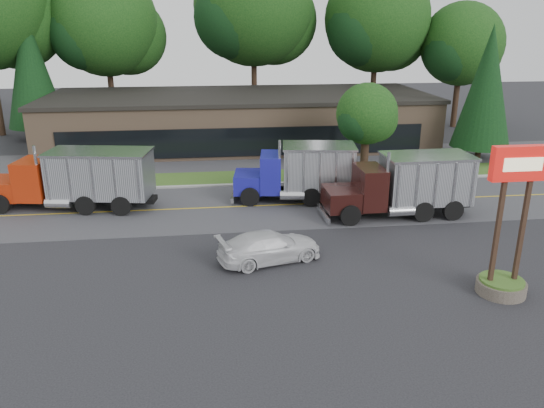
{
  "coord_description": "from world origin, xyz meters",
  "views": [
    {
      "loc": [
        -0.73,
        -19.97,
        10.2
      ],
      "look_at": [
        2.18,
        4.1,
        1.8
      ],
      "focal_mm": 35.0,
      "sensor_mm": 36.0,
      "label": 1
    }
  ],
  "objects": [
    {
      "name": "ground",
      "position": [
        0.0,
        0.0,
        0.0
      ],
      "size": [
        140.0,
        140.0,
        0.0
      ],
      "primitive_type": "plane",
      "color": "#313136",
      "rests_on": "ground"
    },
    {
      "name": "evergreen_right",
      "position": [
        20.0,
        18.0,
        5.52
      ],
      "size": [
        4.42,
        4.42,
        10.04
      ],
      "color": "#382619",
      "rests_on": "ground"
    },
    {
      "name": "road",
      "position": [
        0.0,
        9.0,
        0.0
      ],
      "size": [
        60.0,
        8.0,
        0.02
      ],
      "primitive_type": "cube",
      "color": "#545459",
      "rests_on": "ground"
    },
    {
      "name": "curb",
      "position": [
        0.0,
        13.2,
        0.0
      ],
      "size": [
        60.0,
        0.3,
        0.12
      ],
      "primitive_type": "cube",
      "color": "#9E9E99",
      "rests_on": "ground"
    },
    {
      "name": "tree_verge",
      "position": [
        10.07,
        15.05,
        4.02
      ],
      "size": [
        4.43,
        4.17,
        6.32
      ],
      "color": "#382619",
      "rests_on": "ground"
    },
    {
      "name": "strip_mall",
      "position": [
        2.0,
        26.0,
        2.0
      ],
      "size": [
        32.0,
        12.0,
        4.0
      ],
      "primitive_type": "cube",
      "color": "#896B54",
      "rests_on": "ground"
    },
    {
      "name": "tree_far_e",
      "position": [
        24.13,
        31.1,
        7.69
      ],
      "size": [
        8.45,
        7.95,
        12.05
      ],
      "color": "#382619",
      "rests_on": "ground"
    },
    {
      "name": "grass_verge",
      "position": [
        0.0,
        15.0,
        0.0
      ],
      "size": [
        60.0,
        3.4,
        0.03
      ],
      "primitive_type": "cube",
      "color": "#2A4F1B",
      "rests_on": "ground"
    },
    {
      "name": "far_parking",
      "position": [
        0.0,
        20.0,
        0.0
      ],
      "size": [
        60.0,
        7.0,
        0.02
      ],
      "primitive_type": "cube",
      "color": "#545459",
      "rests_on": "ground"
    },
    {
      "name": "dump_truck_red",
      "position": [
        -8.17,
        9.92,
        1.81
      ],
      "size": [
        9.88,
        4.04,
        3.36
      ],
      "rotation": [
        0.0,
        0.0,
        2.98
      ],
      "color": "black",
      "rests_on": "ground"
    },
    {
      "name": "tree_far_b",
      "position": [
        -9.84,
        34.13,
        9.54
      ],
      "size": [
        10.48,
        9.86,
        14.95
      ],
      "color": "#382619",
      "rests_on": "ground"
    },
    {
      "name": "tree_far_d",
      "position": [
        16.17,
        33.13,
        9.9
      ],
      "size": [
        10.87,
        10.23,
        15.51
      ],
      "color": "#382619",
      "rests_on": "ground"
    },
    {
      "name": "tree_far_c",
      "position": [
        4.19,
        34.15,
        11.06
      ],
      "size": [
        12.15,
        11.43,
        17.33
      ],
      "color": "#382619",
      "rests_on": "ground"
    },
    {
      "name": "evergreen_left",
      "position": [
        -16.0,
        30.0,
        6.29
      ],
      "size": [
        5.04,
        5.04,
        11.45
      ],
      "color": "#382619",
      "rests_on": "ground"
    },
    {
      "name": "center_line",
      "position": [
        0.0,
        9.0,
        0.0
      ],
      "size": [
        60.0,
        0.12,
        0.01
      ],
      "primitive_type": "cube",
      "color": "gold",
      "rests_on": "ground"
    },
    {
      "name": "dump_truck_maroon",
      "position": [
        9.86,
        6.58,
        1.8
      ],
      "size": [
        8.14,
        2.77,
        3.36
      ],
      "rotation": [
        0.0,
        0.0,
        3.16
      ],
      "color": "black",
      "rests_on": "ground"
    },
    {
      "name": "bilo_sign",
      "position": [
        10.5,
        -2.5,
        2.02
      ],
      "size": [
        2.2,
        1.9,
        5.95
      ],
      "color": "#6B6054",
      "rests_on": "ground"
    },
    {
      "name": "rally_car",
      "position": [
        1.77,
        1.57,
        0.68
      ],
      "size": [
        5.01,
        3.11,
        1.36
      ],
      "primitive_type": "imported",
      "rotation": [
        0.0,
        0.0,
        1.85
      ],
      "color": "silver",
      "rests_on": "ground"
    },
    {
      "name": "dump_truck_blue",
      "position": [
        4.63,
        9.8,
        1.8
      ],
      "size": [
        7.34,
        3.55,
        3.36
      ],
      "rotation": [
        0.0,
        0.0,
        3.0
      ],
      "color": "black",
      "rests_on": "ground"
    }
  ]
}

